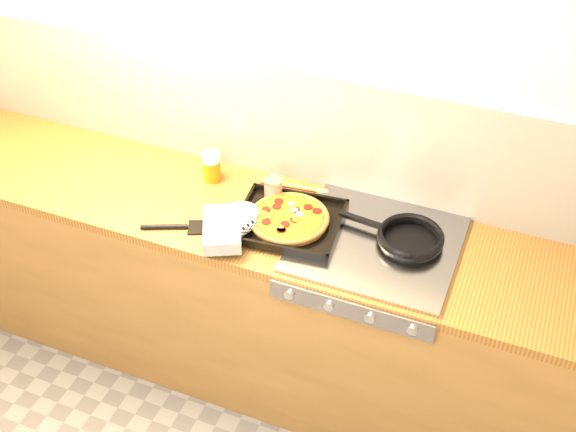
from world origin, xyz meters
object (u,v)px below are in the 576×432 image
at_px(tomato_can, 273,190).
at_px(pizza_on_tray, 271,221).
at_px(frying_pan, 409,238).
at_px(juice_glass, 212,167).

bearing_deg(tomato_can, pizza_on_tray, -69.82).
bearing_deg(pizza_on_tray, tomato_can, 110.18).
bearing_deg(frying_pan, tomato_can, 173.77).
bearing_deg(pizza_on_tray, frying_pan, 11.77).
relative_size(frying_pan, juice_glass, 3.34).
height_order(frying_pan, juice_glass, juice_glass).
height_order(frying_pan, tomato_can, tomato_can).
bearing_deg(juice_glass, frying_pan, -6.65).
xyz_separation_m(frying_pan, juice_glass, (-0.87, 0.10, 0.03)).
bearing_deg(frying_pan, juice_glass, 173.35).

